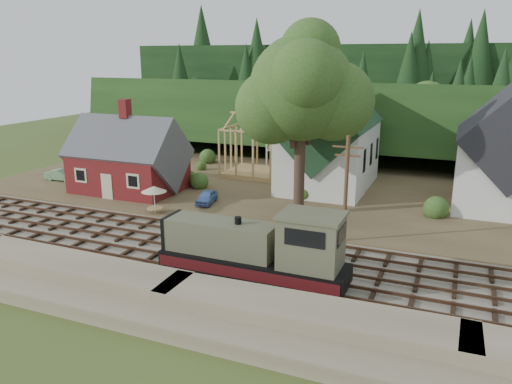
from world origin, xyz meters
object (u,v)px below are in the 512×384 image
at_px(patio_set, 154,190).
at_px(locomotive, 259,251).
at_px(car_blue, 207,197).
at_px(car_green, 61,175).

bearing_deg(patio_set, locomotive, -32.93).
height_order(car_blue, patio_set, patio_set).
bearing_deg(locomotive, car_green, 153.54).
height_order(locomotive, patio_set, locomotive).
height_order(locomotive, car_blue, locomotive).
xyz_separation_m(car_blue, patio_set, (-2.71, -4.30, 1.44)).
distance_m(locomotive, patio_set, 15.64).
distance_m(locomotive, car_blue, 16.55).
distance_m(locomotive, car_green, 32.34).
xyz_separation_m(car_green, patio_set, (15.81, -5.90, 1.43)).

